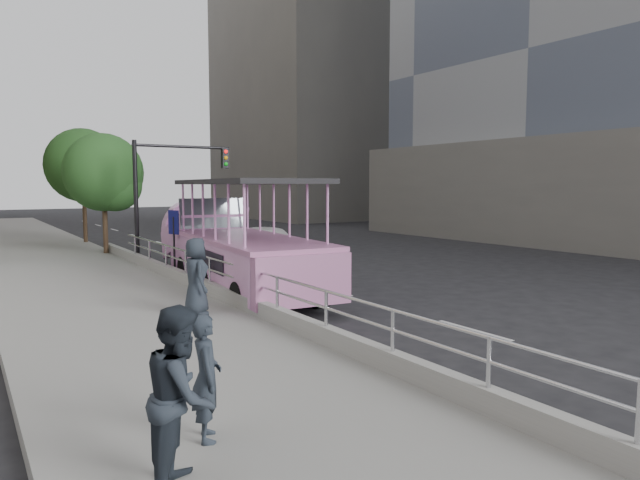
# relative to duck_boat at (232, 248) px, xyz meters

# --- Properties ---
(ground) EXTENTS (160.00, 160.00, 0.00)m
(ground) POSITION_rel_duck_boat_xyz_m (1.51, -6.15, -1.32)
(ground) COLOR black
(sidewalk) EXTENTS (5.50, 80.00, 0.30)m
(sidewalk) POSITION_rel_duck_boat_xyz_m (-4.24, 3.85, -1.17)
(sidewalk) COLOR gray
(sidewalk) RESTS_ON ground
(kerb_wall) EXTENTS (0.24, 30.00, 0.36)m
(kerb_wall) POSITION_rel_duck_boat_xyz_m (-1.61, -4.15, -0.84)
(kerb_wall) COLOR #9F9E9A
(kerb_wall) RESTS_ON sidewalk
(guardrail) EXTENTS (0.07, 22.00, 0.71)m
(guardrail) POSITION_rel_duck_boat_xyz_m (-1.61, -4.15, -0.17)
(guardrail) COLOR silver
(guardrail) RESTS_ON kerb_wall
(duck_boat) EXTENTS (3.54, 10.88, 3.55)m
(duck_boat) POSITION_rel_duck_boat_xyz_m (0.00, 0.00, 0.00)
(duck_boat) COLOR black
(duck_boat) RESTS_ON ground
(car) EXTENTS (2.06, 4.68, 1.57)m
(car) POSITION_rel_duck_boat_xyz_m (4.41, 5.84, -0.53)
(car) COLOR silver
(car) RESTS_ON ground
(pedestrian_near) EXTENTS (0.51, 0.64, 1.54)m
(pedestrian_near) POSITION_rel_duck_boat_xyz_m (-5.10, -10.86, -0.25)
(pedestrian_near) COLOR #232A34
(pedestrian_near) RESTS_ON sidewalk
(pedestrian_mid) EXTENTS (1.04, 1.13, 1.87)m
(pedestrian_mid) POSITION_rel_duck_boat_xyz_m (-5.70, -11.72, -0.08)
(pedestrian_mid) COLOR #232A34
(pedestrian_mid) RESTS_ON sidewalk
(pedestrian_far) EXTENTS (0.67, 0.95, 1.84)m
(pedestrian_far) POSITION_rel_duck_boat_xyz_m (-2.83, -4.35, -0.10)
(pedestrian_far) COLOR #232A34
(pedestrian_far) RESTS_ON sidewalk
(parking_sign) EXTENTS (0.20, 0.54, 2.52)m
(parking_sign) POSITION_rel_duck_boat_xyz_m (-1.28, 1.95, 0.29)
(parking_sign) COLOR black
(parking_sign) RESTS_ON ground
(traffic_signal) EXTENTS (4.20, 0.32, 5.20)m
(traffic_signal) POSITION_rel_duck_boat_xyz_m (-0.20, 6.35, 2.18)
(traffic_signal) COLOR black
(traffic_signal) RESTS_ON ground
(street_tree_near) EXTENTS (3.52, 3.52, 5.72)m
(street_tree_near) POSITION_rel_duck_boat_xyz_m (-1.79, 9.77, 2.50)
(street_tree_near) COLOR #3B2B1B
(street_tree_near) RESTS_ON ground
(street_tree_far) EXTENTS (3.97, 3.97, 6.45)m
(street_tree_far) POSITION_rel_duck_boat_xyz_m (-1.59, 15.77, 2.99)
(street_tree_far) COLOR #3B2B1B
(street_tree_far) RESTS_ON ground
(tower_podium) EXTENTS (26.00, 26.00, 6.00)m
(tower_podium) POSITION_rel_duck_boat_xyz_m (31.51, 3.85, 1.68)
(tower_podium) COLOR slate
(tower_podium) RESTS_ON ground
(midrise_stone_a) EXTENTS (20.00, 20.00, 32.00)m
(midrise_stone_a) POSITION_rel_duck_boat_xyz_m (27.51, 35.85, 14.68)
(midrise_stone_a) COLOR slate
(midrise_stone_a) RESTS_ON ground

